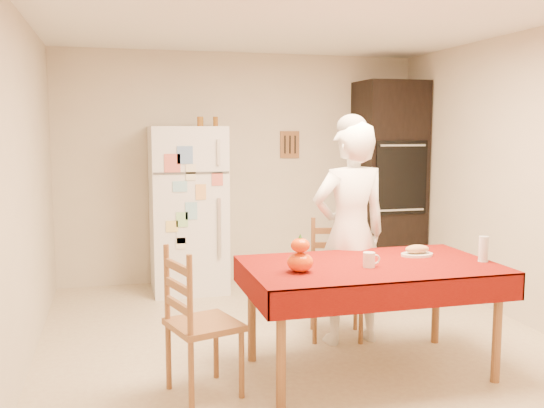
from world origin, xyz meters
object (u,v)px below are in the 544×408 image
object	(u,v)px
seated_woman	(350,234)
oven_cabinet	(389,180)
wine_glass	(483,249)
refrigerator	(188,209)
chair_far	(336,273)
dining_table	(370,273)
coffee_mug	(369,260)
chair_left	(194,317)
bread_plate	(417,255)
pumpkin_lower	(300,262)

from	to	relation	value
seated_woman	oven_cabinet	bearing A→B (deg)	-127.99
oven_cabinet	wine_glass	distance (m)	2.74
refrigerator	seated_woman	xyz separation A→B (m)	(1.03, -1.89, 0.01)
refrigerator	oven_cabinet	bearing A→B (deg)	1.18
chair_far	wine_glass	world-z (taller)	chair_far
refrigerator	wine_glass	distance (m)	3.13
dining_table	wine_glass	xyz separation A→B (m)	(0.78, -0.14, 0.16)
seated_woman	coffee_mug	distance (m)	0.71
refrigerator	chair_far	xyz separation A→B (m)	(0.99, -1.70, -0.34)
oven_cabinet	dining_table	xyz separation A→B (m)	(-1.34, -2.53, -0.41)
chair_left	dining_table	bearing A→B (deg)	-102.62
chair_far	refrigerator	bearing A→B (deg)	135.89
oven_cabinet	coffee_mug	distance (m)	2.99
oven_cabinet	chair_left	bearing A→B (deg)	-134.42
refrigerator	dining_table	bearing A→B (deg)	-69.32
chair_left	refrigerator	bearing A→B (deg)	-22.76
chair_far	coffee_mug	distance (m)	0.94
dining_table	chair_far	size ratio (longest dim) A/B	1.79
dining_table	oven_cabinet	bearing A→B (deg)	61.99
wine_glass	bread_plate	xyz separation A→B (m)	(-0.35, 0.29, -0.08)
oven_cabinet	pumpkin_lower	size ratio (longest dim) A/B	12.99
refrigerator	chair_left	size ratio (longest dim) A/B	1.79
oven_cabinet	wine_glass	bearing A→B (deg)	-101.90
dining_table	chair_left	xyz separation A→B (m)	(-1.21, -0.08, -0.18)
oven_cabinet	coffee_mug	bearing A→B (deg)	-118.02
coffee_mug	seated_woman	bearing A→B (deg)	78.13
refrigerator	bread_plate	size ratio (longest dim) A/B	7.08
seated_woman	chair_left	bearing A→B (deg)	22.18
chair_far	coffee_mug	xyz separation A→B (m)	(-0.10, -0.88, 0.30)
chair_far	oven_cabinet	bearing A→B (deg)	69.14
refrigerator	chair_left	bearing A→B (deg)	-96.20
chair_left	seated_woman	bearing A→B (deg)	-79.27
dining_table	chair_far	bearing A→B (deg)	86.28
oven_cabinet	wine_glass	xyz separation A→B (m)	(-0.56, -2.67, -0.25)
refrigerator	seated_woman	distance (m)	2.15
oven_cabinet	chair_left	world-z (taller)	oven_cabinet
refrigerator	dining_table	size ratio (longest dim) A/B	1.00
seated_woman	wine_glass	xyz separation A→B (m)	(0.69, -0.73, -0.01)
refrigerator	chair_left	xyz separation A→B (m)	(-0.28, -2.56, -0.34)
dining_table	seated_woman	bearing A→B (deg)	81.17
refrigerator	chair_far	size ratio (longest dim) A/B	1.79
dining_table	chair_left	distance (m)	1.23
refrigerator	pumpkin_lower	xyz separation A→B (m)	(0.40, -2.59, -0.02)
chair_far	wine_glass	distance (m)	1.23
refrigerator	chair_far	bearing A→B (deg)	-59.81
wine_glass	seated_woman	bearing A→B (deg)	133.44
chair_left	pumpkin_lower	size ratio (longest dim) A/B	5.61
seated_woman	coffee_mug	bearing A→B (deg)	73.03
refrigerator	coffee_mug	xyz separation A→B (m)	(0.88, -2.58, -0.04)
dining_table	pumpkin_lower	bearing A→B (deg)	-168.51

